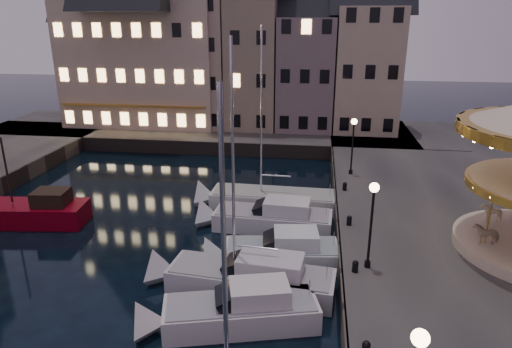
# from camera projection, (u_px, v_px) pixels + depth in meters

# --- Properties ---
(ground) EXTENTS (160.00, 160.00, 0.00)m
(ground) POSITION_uv_depth(u_px,v_px,m) (212.00, 291.00, 21.64)
(ground) COLOR black
(ground) RESTS_ON ground
(quay_east) EXTENTS (16.00, 56.00, 1.30)m
(quay_east) POSITION_uv_depth(u_px,v_px,m) (483.00, 240.00, 25.24)
(quay_east) COLOR #474442
(quay_east) RESTS_ON ground
(quay_north) EXTENTS (44.00, 12.00, 1.30)m
(quay_north) POSITION_uv_depth(u_px,v_px,m) (198.00, 133.00, 48.69)
(quay_north) COLOR #474442
(quay_north) RESTS_ON ground
(quaywall_e) EXTENTS (0.15, 44.00, 1.30)m
(quaywall_e) POSITION_uv_depth(u_px,v_px,m) (337.00, 231.00, 26.27)
(quaywall_e) COLOR #47423A
(quaywall_e) RESTS_ON ground
(quaywall_n) EXTENTS (48.00, 0.15, 1.30)m
(quaywall_n) POSITION_uv_depth(u_px,v_px,m) (203.00, 148.00, 42.81)
(quaywall_n) COLOR #47423A
(quaywall_n) RESTS_ON ground
(streetlamp_b) EXTENTS (0.44, 0.44, 4.17)m
(streetlamp_b) POSITION_uv_depth(u_px,v_px,m) (372.00, 213.00, 20.34)
(streetlamp_b) COLOR black
(streetlamp_b) RESTS_ON quay_east
(streetlamp_c) EXTENTS (0.44, 0.44, 4.17)m
(streetlamp_c) POSITION_uv_depth(u_px,v_px,m) (353.00, 138.00, 32.98)
(streetlamp_c) COLOR black
(streetlamp_c) RESTS_ON quay_east
(bollard_a) EXTENTS (0.30, 0.30, 0.57)m
(bollard_a) POSITION_uv_depth(u_px,v_px,m) (366.00, 348.00, 15.58)
(bollard_a) COLOR black
(bollard_a) RESTS_ON quay_east
(bollard_b) EXTENTS (0.30, 0.30, 0.57)m
(bollard_b) POSITION_uv_depth(u_px,v_px,m) (355.00, 266.00, 20.73)
(bollard_b) COLOR black
(bollard_b) RESTS_ON quay_east
(bollard_c) EXTENTS (0.30, 0.30, 0.57)m
(bollard_c) POSITION_uv_depth(u_px,v_px,m) (349.00, 220.00, 25.41)
(bollard_c) COLOR black
(bollard_c) RESTS_ON quay_east
(bollard_d) EXTENTS (0.30, 0.30, 0.57)m
(bollard_d) POSITION_uv_depth(u_px,v_px,m) (345.00, 186.00, 30.57)
(bollard_d) COLOR black
(bollard_d) RESTS_ON quay_east
(townhouse_na) EXTENTS (5.50, 8.00, 12.80)m
(townhouse_na) POSITION_uv_depth(u_px,v_px,m) (98.00, 61.00, 49.73)
(townhouse_na) COLOR gray
(townhouse_na) RESTS_ON quay_north
(townhouse_nb) EXTENTS (6.16, 8.00, 13.80)m
(townhouse_nb) POSITION_uv_depth(u_px,v_px,m) (145.00, 57.00, 48.87)
(townhouse_nb) COLOR gray
(townhouse_nb) RESTS_ON quay_north
(townhouse_nc) EXTENTS (6.82, 8.00, 14.80)m
(townhouse_nc) POSITION_uv_depth(u_px,v_px,m) (200.00, 53.00, 47.92)
(townhouse_nc) COLOR tan
(townhouse_nc) RESTS_ON quay_north
(townhouse_nd) EXTENTS (5.50, 8.00, 15.80)m
(townhouse_nd) POSITION_uv_depth(u_px,v_px,m) (254.00, 48.00, 47.02)
(townhouse_nd) COLOR gray
(townhouse_nd) RESTS_ON quay_north
(townhouse_ne) EXTENTS (6.16, 8.00, 12.80)m
(townhouse_ne) POSITION_uv_depth(u_px,v_px,m) (306.00, 64.00, 46.80)
(townhouse_ne) COLOR slate
(townhouse_ne) RESTS_ON quay_north
(townhouse_nf) EXTENTS (6.82, 8.00, 13.80)m
(townhouse_nf) POSITION_uv_depth(u_px,v_px,m) (367.00, 60.00, 45.85)
(townhouse_nf) COLOR tan
(townhouse_nf) RESTS_ON quay_north
(hotel_corner) EXTENTS (17.60, 9.00, 16.80)m
(hotel_corner) POSITION_uv_depth(u_px,v_px,m) (145.00, 43.00, 48.37)
(hotel_corner) COLOR beige
(hotel_corner) RESTS_ON quay_north
(motorboat_b) EXTENTS (7.51, 3.83, 2.15)m
(motorboat_b) POSITION_uv_depth(u_px,v_px,m) (231.00, 313.00, 18.97)
(motorboat_b) COLOR silver
(motorboat_b) RESTS_ON ground
(motorboat_c) EXTENTS (8.92, 3.10, 11.80)m
(motorboat_c) POSITION_uv_depth(u_px,v_px,m) (243.00, 277.00, 21.50)
(motorboat_c) COLOR silver
(motorboat_c) RESTS_ON ground
(motorboat_d) EXTENTS (7.05, 3.02, 2.15)m
(motorboat_d) POSITION_uv_depth(u_px,v_px,m) (274.00, 254.00, 23.74)
(motorboat_d) COLOR silver
(motorboat_d) RESTS_ON ground
(motorboat_e) EXTENTS (8.19, 2.74, 2.15)m
(motorboat_e) POSITION_uv_depth(u_px,v_px,m) (266.00, 219.00, 27.88)
(motorboat_e) COLOR silver
(motorboat_e) RESTS_ON ground
(motorboat_f) EXTENTS (9.46, 2.71, 12.58)m
(motorboat_f) POSITION_uv_depth(u_px,v_px,m) (265.00, 200.00, 31.09)
(motorboat_f) COLOR silver
(motorboat_f) RESTS_ON ground
(red_fishing_boat) EXTENTS (7.16, 3.16, 5.78)m
(red_fishing_boat) POSITION_uv_depth(u_px,v_px,m) (33.00, 213.00, 28.58)
(red_fishing_boat) COLOR #6D0010
(red_fishing_boat) RESTS_ON ground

